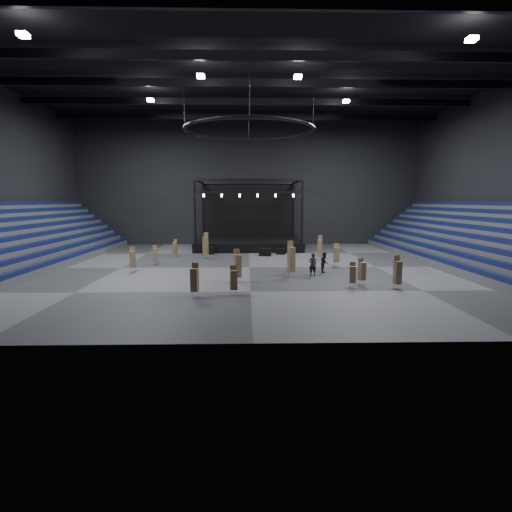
{
  "coord_description": "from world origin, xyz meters",
  "views": [
    {
      "loc": [
        -0.29,
        -38.51,
        6.49
      ],
      "look_at": [
        0.59,
        -2.0,
        1.4
      ],
      "focal_mm": 28.0,
      "sensor_mm": 36.0,
      "label": 1
    }
  ],
  "objects_px": {
    "chair_stack_1": "(155,254)",
    "chair_stack_10": "(291,259)",
    "chair_stack_4": "(195,279)",
    "chair_stack_8": "(292,260)",
    "chair_stack_11": "(175,248)",
    "stage": "(249,237)",
    "chair_stack_9": "(206,245)",
    "flight_case_left": "(209,251)",
    "chair_stack_2": "(362,271)",
    "chair_stack_0": "(398,272)",
    "flight_case_right": "(281,251)",
    "crew_member": "(325,263)",
    "chair_stack_3": "(353,274)",
    "chair_stack_13": "(234,279)",
    "flight_case_mid": "(265,252)",
    "chair_stack_12": "(237,265)",
    "chair_stack_7": "(336,254)",
    "chair_stack_5": "(133,259)",
    "man_center": "(313,264)",
    "chair_stack_6": "(320,248)"
  },
  "relations": [
    {
      "from": "flight_case_right",
      "to": "chair_stack_3",
      "type": "distance_m",
      "value": 19.07
    },
    {
      "from": "chair_stack_12",
      "to": "chair_stack_4",
      "type": "bearing_deg",
      "value": -140.75
    },
    {
      "from": "chair_stack_9",
      "to": "chair_stack_10",
      "type": "relative_size",
      "value": 0.96
    },
    {
      "from": "chair_stack_0",
      "to": "chair_stack_11",
      "type": "height_order",
      "value": "chair_stack_0"
    },
    {
      "from": "chair_stack_8",
      "to": "chair_stack_12",
      "type": "bearing_deg",
      "value": -156.44
    },
    {
      "from": "chair_stack_1",
      "to": "chair_stack_11",
      "type": "height_order",
      "value": "chair_stack_11"
    },
    {
      "from": "chair_stack_7",
      "to": "chair_stack_11",
      "type": "height_order",
      "value": "chair_stack_7"
    },
    {
      "from": "chair_stack_9",
      "to": "chair_stack_0",
      "type": "bearing_deg",
      "value": -32.72
    },
    {
      "from": "stage",
      "to": "chair_stack_8",
      "type": "bearing_deg",
      "value": -78.34
    },
    {
      "from": "flight_case_right",
      "to": "chair_stack_9",
      "type": "bearing_deg",
      "value": -158.26
    },
    {
      "from": "chair_stack_2",
      "to": "chair_stack_10",
      "type": "bearing_deg",
      "value": 124.54
    },
    {
      "from": "chair_stack_6",
      "to": "chair_stack_2",
      "type": "bearing_deg",
      "value": -71.15
    },
    {
      "from": "chair_stack_6",
      "to": "chair_stack_10",
      "type": "xyz_separation_m",
      "value": [
        -4.17,
        -9.25,
        0.17
      ]
    },
    {
      "from": "chair_stack_4",
      "to": "chair_stack_9",
      "type": "relative_size",
      "value": 0.79
    },
    {
      "from": "chair_stack_5",
      "to": "stage",
      "type": "bearing_deg",
      "value": 48.06
    },
    {
      "from": "chair_stack_12",
      "to": "chair_stack_2",
      "type": "bearing_deg",
      "value": -28.02
    },
    {
      "from": "flight_case_mid",
      "to": "chair_stack_4",
      "type": "bearing_deg",
      "value": -105.85
    },
    {
      "from": "stage",
      "to": "chair_stack_2",
      "type": "bearing_deg",
      "value": -70.69
    },
    {
      "from": "flight_case_right",
      "to": "chair_stack_11",
      "type": "bearing_deg",
      "value": -172.23
    },
    {
      "from": "chair_stack_12",
      "to": "chair_stack_7",
      "type": "bearing_deg",
      "value": 17.02
    },
    {
      "from": "flight_case_right",
      "to": "chair_stack_8",
      "type": "bearing_deg",
      "value": -89.96
    },
    {
      "from": "chair_stack_4",
      "to": "chair_stack_2",
      "type": "bearing_deg",
      "value": 27.61
    },
    {
      "from": "chair_stack_8",
      "to": "chair_stack_11",
      "type": "relative_size",
      "value": 1.07
    },
    {
      "from": "chair_stack_10",
      "to": "chair_stack_4",
      "type": "bearing_deg",
      "value": -155.43
    },
    {
      "from": "chair_stack_0",
      "to": "chair_stack_9",
      "type": "distance_m",
      "value": 22.28
    },
    {
      "from": "chair_stack_2",
      "to": "chair_stack_1",
      "type": "bearing_deg",
      "value": 129.87
    },
    {
      "from": "flight_case_left",
      "to": "crew_member",
      "type": "distance_m",
      "value": 17.29
    },
    {
      "from": "chair_stack_9",
      "to": "chair_stack_11",
      "type": "distance_m",
      "value": 4.15
    },
    {
      "from": "chair_stack_0",
      "to": "chair_stack_2",
      "type": "bearing_deg",
      "value": 137.39
    },
    {
      "from": "crew_member",
      "to": "flight_case_left",
      "type": "bearing_deg",
      "value": 59.7
    },
    {
      "from": "flight_case_right",
      "to": "chair_stack_6",
      "type": "xyz_separation_m",
      "value": [
        3.84,
        -4.96,
        1.03
      ]
    },
    {
      "from": "chair_stack_1",
      "to": "chair_stack_3",
      "type": "relative_size",
      "value": 1.02
    },
    {
      "from": "chair_stack_4",
      "to": "chair_stack_7",
      "type": "distance_m",
      "value": 17.46
    },
    {
      "from": "chair_stack_3",
      "to": "crew_member",
      "type": "relative_size",
      "value": 1.04
    },
    {
      "from": "flight_case_left",
      "to": "chair_stack_8",
      "type": "bearing_deg",
      "value": -54.56
    },
    {
      "from": "flight_case_right",
      "to": "crew_member",
      "type": "distance_m",
      "value": 12.77
    },
    {
      "from": "flight_case_right",
      "to": "man_center",
      "type": "bearing_deg",
      "value": -83.52
    },
    {
      "from": "chair_stack_5",
      "to": "chair_stack_9",
      "type": "height_order",
      "value": "chair_stack_9"
    },
    {
      "from": "chair_stack_9",
      "to": "flight_case_right",
      "type": "bearing_deg",
      "value": 34.23
    },
    {
      "from": "chair_stack_7",
      "to": "chair_stack_5",
      "type": "bearing_deg",
      "value": -167.23
    },
    {
      "from": "flight_case_left",
      "to": "chair_stack_5",
      "type": "relative_size",
      "value": 0.58
    },
    {
      "from": "chair_stack_4",
      "to": "stage",
      "type": "bearing_deg",
      "value": 93.77
    },
    {
      "from": "chair_stack_1",
      "to": "chair_stack_4",
      "type": "height_order",
      "value": "chair_stack_4"
    },
    {
      "from": "chair_stack_1",
      "to": "chair_stack_11",
      "type": "bearing_deg",
      "value": 64.59
    },
    {
      "from": "flight_case_left",
      "to": "crew_member",
      "type": "bearing_deg",
      "value": -47.64
    },
    {
      "from": "chair_stack_13",
      "to": "crew_member",
      "type": "height_order",
      "value": "chair_stack_13"
    },
    {
      "from": "chair_stack_5",
      "to": "chair_stack_0",
      "type": "bearing_deg",
      "value": -31.47
    },
    {
      "from": "chair_stack_1",
      "to": "chair_stack_10",
      "type": "relative_size",
      "value": 0.63
    },
    {
      "from": "stage",
      "to": "chair_stack_9",
      "type": "height_order",
      "value": "stage"
    },
    {
      "from": "chair_stack_5",
      "to": "man_center",
      "type": "distance_m",
      "value": 16.3
    }
  ]
}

